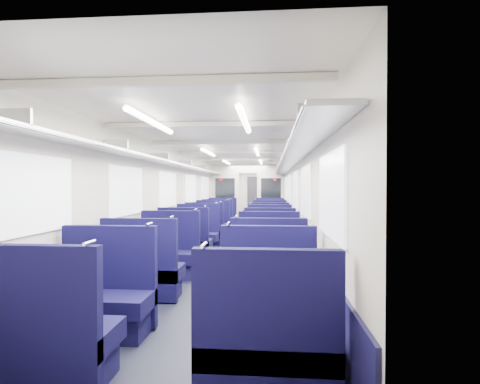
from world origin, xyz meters
The scene contains 33 objects.
floor centered at (0.00, 0.00, 0.00)m, with size 2.80×18.00×0.01m, color black.
ceiling centered at (0.00, 0.00, 2.35)m, with size 2.80×18.00×0.01m, color silver.
wall_left centered at (-1.40, 0.00, 1.18)m, with size 0.02×18.00×2.35m, color #BCB5A7.
dado_left centered at (-1.39, 0.00, 0.35)m, with size 0.03×17.90×0.70m, color black.
wall_right centered at (1.40, 0.00, 1.18)m, with size 0.02×18.00×2.35m, color #BCB5A7.
dado_right centered at (1.39, 0.00, 0.35)m, with size 0.03×17.90×0.70m, color black.
wall_far centered at (0.00, 9.00, 1.18)m, with size 2.80×0.02×2.35m, color #BCB5A7.
luggage_rack_left centered at (-1.21, 0.00, 1.97)m, with size 0.36×17.40×0.18m.
luggage_rack_right centered at (1.21, 0.00, 1.97)m, with size 0.36×17.40×0.18m.
windows centered at (0.00, -0.46, 1.42)m, with size 2.78×15.60×0.75m.
ceiling_fittings centered at (0.00, -0.26, 2.29)m, with size 2.70×16.06×0.11m.
end_door centered at (0.00, 8.94, 1.00)m, with size 0.75×0.06×2.00m, color black.
bulkhead centered at (0.00, 3.26, 1.23)m, with size 2.80×0.10×2.35m.
seat_0 centered at (-0.83, -8.20, 0.34)m, with size 1.00×0.55×1.12m.
seat_1 centered at (0.83, -8.23, 0.34)m, with size 1.00×0.55×1.12m.
seat_2 centered at (-0.83, -7.21, 0.34)m, with size 1.00×0.55×1.12m.
seat_3 centered at (0.83, -7.08, 0.34)m, with size 1.00×0.55×1.12m.
seat_4 centered at (-0.83, -6.07, 0.34)m, with size 1.00×0.55×1.12m.
seat_5 centered at (0.83, -5.88, 0.34)m, with size 1.00×0.55×1.12m.
seat_6 centered at (-0.83, -4.83, 0.34)m, with size 1.00×0.55×1.12m.
seat_7 centered at (0.83, -4.90, 0.34)m, with size 1.00×0.55×1.12m.
seat_8 centered at (-0.83, -3.65, 0.34)m, with size 1.00×0.55×1.12m.
seat_9 centered at (0.83, -3.67, 0.34)m, with size 1.00×0.55×1.12m.
seat_10 centered at (-0.83, -2.44, 0.34)m, with size 1.00×0.55×1.12m.
seat_11 centered at (0.83, -2.64, 0.34)m, with size 1.00×0.55×1.12m.
seat_12 centered at (-0.83, -1.34, 0.34)m, with size 1.00×0.55×1.12m.
seat_13 centered at (0.83, -1.36, 0.34)m, with size 1.00×0.55×1.12m.
seat_14 centered at (-0.83, -0.21, 0.34)m, with size 1.00×0.55×1.12m.
seat_15 centered at (0.83, -0.16, 0.34)m, with size 1.00×0.55×1.12m.
seat_16 centered at (-0.83, 0.95, 0.34)m, with size 1.00×0.55×1.12m.
seat_17 centered at (0.83, 0.93, 0.34)m, with size 1.00×0.55×1.12m.
seat_18 centered at (-0.83, 1.98, 0.34)m, with size 1.00×0.55×1.12m.
seat_19 centered at (0.83, 2.05, 0.34)m, with size 1.00×0.55×1.12m.
Camera 1 is at (0.85, -10.81, 1.50)m, focal length 27.64 mm.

